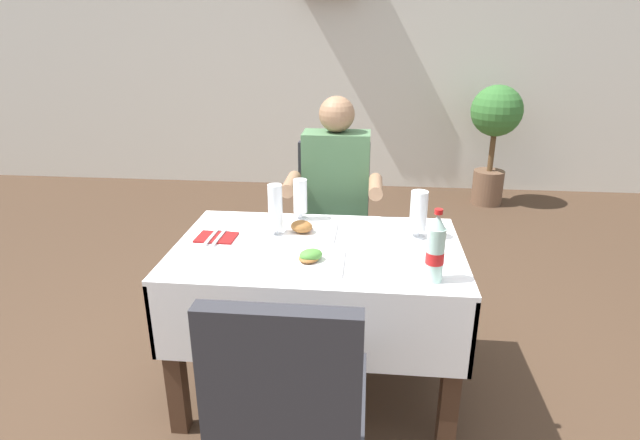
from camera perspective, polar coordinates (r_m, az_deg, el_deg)
ground_plane at (r=2.45m, az=-2.43°, el=-19.94°), size 11.00×11.00×0.00m
back_wall at (r=5.35m, az=2.82°, el=19.38°), size 11.00×0.12×2.94m
main_dining_table at (r=2.25m, az=-0.25°, el=-6.86°), size 1.21×0.77×0.73m
chair_far_diner_seat at (r=2.96m, az=1.30°, el=0.11°), size 0.44×0.50×0.97m
chair_near_camera_side at (r=1.61m, az=-3.28°, el=-19.78°), size 0.44×0.50×0.97m
seated_diner_far at (r=2.80m, az=1.69°, el=2.31°), size 0.50×0.46×1.26m
plate_near_camera at (r=2.02m, az=-0.93°, el=-4.37°), size 0.25×0.25×0.06m
plate_far_diner at (r=2.30m, az=-1.47°, el=-1.04°), size 0.23×0.23×0.07m
beer_glass_left at (r=2.44m, az=-2.21°, el=2.41°), size 0.07×0.07×0.20m
beer_glass_middle at (r=2.27m, az=10.90°, el=0.78°), size 0.07×0.07×0.21m
beer_glass_right at (r=2.25m, az=-4.98°, el=1.04°), size 0.07×0.07×0.23m
cola_bottle_primary at (r=1.89m, az=12.70°, el=-3.25°), size 0.07×0.07×0.28m
napkin_cutlery_set at (r=2.30m, az=-11.45°, el=-1.87°), size 0.17×0.19×0.01m
potted_plant_corner at (r=5.02m, az=18.85°, el=9.71°), size 0.46×0.46×1.11m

